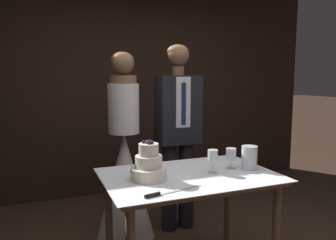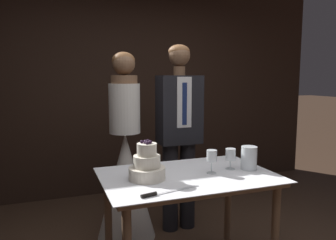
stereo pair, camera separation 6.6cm
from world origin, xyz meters
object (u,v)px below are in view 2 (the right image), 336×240
(groom, at_px, (179,129))
(cake_knife, at_px, (160,193))
(hurricane_candle, at_px, (249,159))
(wine_glass_middle, at_px, (230,155))
(cake_table, at_px, (188,189))
(tiered_cake, at_px, (147,166))
(bride, at_px, (126,172))
(wine_glass_near, at_px, (212,156))

(groom, bearing_deg, cake_knife, -117.26)
(cake_knife, height_order, hurricane_candle, hurricane_candle)
(hurricane_candle, relative_size, groom, 0.10)
(cake_knife, bearing_deg, wine_glass_middle, 13.28)
(hurricane_candle, bearing_deg, cake_knife, -161.30)
(cake_table, distance_m, hurricane_candle, 0.52)
(tiered_cake, relative_size, bride, 0.16)
(groom, bearing_deg, wine_glass_middle, -83.80)
(tiered_cake, bearing_deg, groom, 55.38)
(cake_knife, bearing_deg, cake_table, 31.47)
(hurricane_candle, distance_m, groom, 0.89)
(cake_knife, xyz_separation_m, hurricane_candle, (0.80, 0.27, 0.08))
(cake_table, relative_size, hurricane_candle, 6.98)
(cake_table, distance_m, wine_glass_middle, 0.41)
(tiered_cake, relative_size, hurricane_candle, 1.53)
(tiered_cake, height_order, bride, bride)
(hurricane_candle, bearing_deg, bride, 130.94)
(cake_table, xyz_separation_m, groom, (0.27, 0.83, 0.30))
(cake_knife, bearing_deg, wine_glass_near, 17.22)
(tiered_cake, bearing_deg, wine_glass_middle, 1.59)
(cake_table, height_order, tiered_cake, tiered_cake)
(wine_glass_middle, xyz_separation_m, bride, (-0.62, 0.81, -0.29))
(wine_glass_middle, distance_m, hurricane_candle, 0.14)
(wine_glass_middle, bearing_deg, groom, 96.20)
(bride, bearing_deg, wine_glass_near, -62.71)
(wine_glass_middle, bearing_deg, tiered_cake, -178.41)
(hurricane_candle, xyz_separation_m, groom, (-0.21, 0.86, 0.11))
(hurricane_candle, relative_size, bride, 0.10)
(cake_table, bearing_deg, wine_glass_middle, 3.03)
(wine_glass_near, xyz_separation_m, hurricane_candle, (0.31, -0.01, -0.04))
(wine_glass_near, bearing_deg, bride, 117.29)
(bride, bearing_deg, tiered_cake, -92.55)
(tiered_cake, bearing_deg, cake_knife, -92.43)
(wine_glass_near, distance_m, hurricane_candle, 0.31)
(cake_knife, relative_size, bride, 0.23)
(wine_glass_near, distance_m, bride, 1.01)
(cake_table, height_order, wine_glass_near, wine_glass_near)
(wine_glass_middle, height_order, bride, bride)
(cake_knife, distance_m, wine_glass_near, 0.58)
(cake_knife, distance_m, wine_glass_middle, 0.75)
(wine_glass_near, bearing_deg, wine_glass_middle, 13.81)
(cake_table, height_order, cake_knife, cake_knife)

